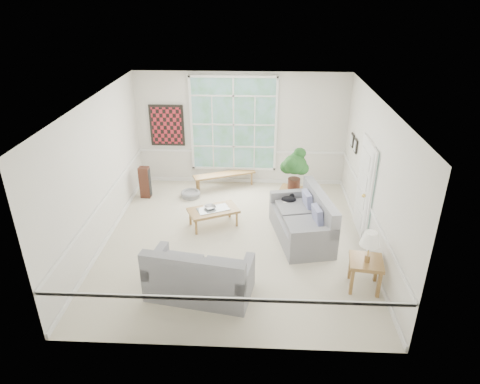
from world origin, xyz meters
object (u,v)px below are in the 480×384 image
Objects in this scene: loveseat_front at (200,270)px; end_table at (290,198)px; loveseat_right at (302,217)px; coffee_table at (214,217)px; side_table at (364,274)px.

end_table is at bearing 71.62° from loveseat_front.
coffee_table is (-1.92, 0.43, -0.31)m from loveseat_right.
end_table is (1.78, 0.91, 0.06)m from coffee_table.
coffee_table is at bearing -152.86° from end_table.
loveseat_front is 3.72m from end_table.
side_table is (2.91, 0.28, -0.19)m from loveseat_front.
loveseat_right is 1.37m from end_table.
loveseat_right is 2.72m from loveseat_front.
side_table reaches higher than end_table.
side_table is (0.99, -1.65, -0.22)m from loveseat_right.
coffee_table is 3.58m from side_table.
coffee_table is 1.86× the size of side_table.
loveseat_front reaches higher than end_table.
coffee_table is 2.10× the size of end_table.
side_table is at bearing -70.29° from loveseat_right.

